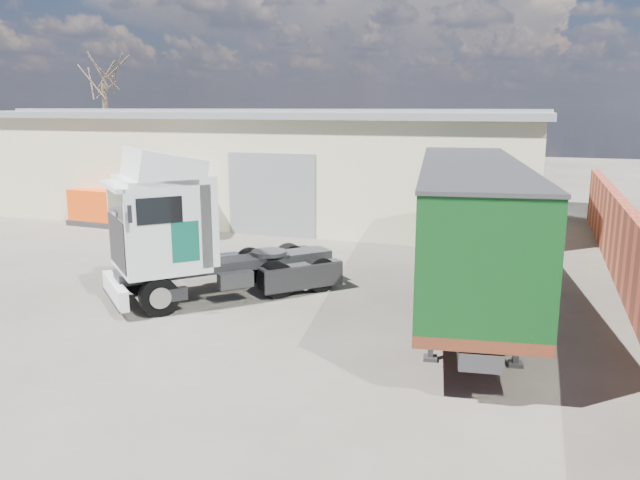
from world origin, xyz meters
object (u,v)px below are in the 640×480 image
(box_trailer, at_px, (469,220))
(panel_van, at_px, (187,209))
(orange_skip, at_px, (100,209))
(bare_tree, at_px, (103,69))
(tractor_unit, at_px, (189,236))

(box_trailer, distance_m, panel_van, 14.85)
(orange_skip, bearing_deg, bare_tree, 128.80)
(bare_tree, distance_m, box_trailer, 30.96)
(box_trailer, bearing_deg, tractor_unit, -175.35)
(tractor_unit, xyz_separation_m, panel_van, (-5.35, 8.76, -0.85))
(tractor_unit, xyz_separation_m, box_trailer, (7.70, 1.81, 0.62))
(panel_van, bearing_deg, tractor_unit, -74.92)
(box_trailer, height_order, panel_van, box_trailer)
(box_trailer, distance_m, orange_skip, 19.35)
(bare_tree, relative_size, panel_van, 1.84)
(panel_van, height_order, orange_skip, panel_van)
(tractor_unit, relative_size, panel_van, 1.24)
(tractor_unit, relative_size, orange_skip, 2.28)
(orange_skip, bearing_deg, box_trailer, -18.06)
(panel_van, bearing_deg, box_trailer, -44.35)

